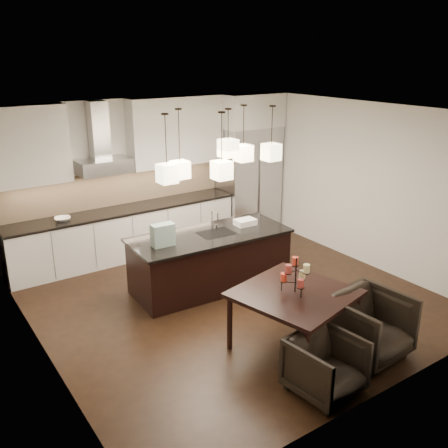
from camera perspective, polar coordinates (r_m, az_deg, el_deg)
floor at (r=7.71m, az=0.85°, el=-8.58°), size 5.50×5.50×0.02m
ceiling at (r=6.86m, az=0.97°, el=12.73°), size 5.50×5.50×0.02m
wall_back at (r=9.47m, az=-8.82°, el=5.65°), size 5.50×0.02×2.80m
wall_front at (r=5.31m, az=18.45°, el=-6.15°), size 5.50×0.02×2.80m
wall_left at (r=6.09m, az=-20.84°, el=-3.12°), size 0.02×5.50×2.80m
wall_right at (r=8.98m, az=15.49°, el=4.44°), size 0.02×5.50×2.80m
refrigerator at (r=10.29m, az=2.81°, el=5.09°), size 1.20×0.72×2.15m
fridge_panel at (r=10.04m, az=2.95°, el=12.86°), size 1.26×0.72×0.65m
lower_cabinets at (r=9.21m, az=-11.11°, el=-1.12°), size 4.21×0.62×0.88m
countertop at (r=9.06m, az=-11.30°, el=1.61°), size 4.21×0.66×0.04m
backsplash at (r=9.24m, az=-12.18°, el=4.05°), size 4.21×0.02×0.63m
upper_cab_left at (r=8.46m, az=-21.54°, el=8.30°), size 1.25×0.35×1.25m
upper_cab_right at (r=9.40m, az=-5.47°, el=10.51°), size 1.85×0.35×1.25m
hood_canopy at (r=8.79m, az=-13.57°, el=6.44°), size 0.90×0.52×0.24m
hood_chimney at (r=8.79m, az=-14.15°, el=10.38°), size 0.30×0.28×0.96m
fruit_bowl at (r=8.65m, az=-17.97°, el=0.54°), size 0.31×0.31×0.06m
island_body at (r=7.91m, az=-1.60°, el=-4.32°), size 2.48×1.10×0.85m
island_top at (r=7.74m, az=-1.63°, el=-1.28°), size 2.56×1.18×0.04m
faucet at (r=7.80m, az=-1.38°, el=0.46°), size 0.11×0.24×0.37m
tote_bag at (r=7.28m, az=-7.01°, el=-1.24°), size 0.34×0.19×0.33m
food_container at (r=8.12m, az=2.44°, el=0.22°), size 0.34×0.25×0.10m
dining_table at (r=6.43m, az=7.94°, el=-10.78°), size 1.56×1.56×0.78m
candelabra at (r=6.15m, az=8.20°, el=-5.80°), size 0.45×0.45×0.46m
candle_a at (r=6.28m, az=8.94°, el=-5.74°), size 0.09×0.09×0.10m
candle_b at (r=6.18m, az=6.85°, el=-6.06°), size 0.09×0.09×0.10m
candle_c at (r=6.05m, az=8.76°, el=-6.72°), size 0.09×0.09×0.10m
candle_d at (r=6.23m, az=8.15°, el=-4.21°), size 0.09×0.09×0.10m
candle_e at (r=6.01m, az=7.36°, el=-5.10°), size 0.09×0.09×0.10m
candle_f at (r=6.05m, az=9.42°, el=-5.04°), size 0.09×0.09×0.10m
armchair_left at (r=5.76m, az=11.54°, el=-15.60°), size 0.79×0.81×0.67m
armchair_right at (r=6.48m, az=16.25°, el=-11.07°), size 0.92×0.94×0.80m
pendant_a at (r=6.94m, az=-6.53°, el=5.75°), size 0.24×0.24×0.26m
pendant_b at (r=7.52m, az=-5.05°, el=6.21°), size 0.24×0.24×0.26m
pendant_c at (r=7.44m, az=0.47°, el=8.67°), size 0.24×0.24×0.26m
pendant_d at (r=7.97m, az=2.21°, el=8.10°), size 0.24×0.24×0.26m
pendant_e at (r=7.89m, az=5.41°, el=8.19°), size 0.24×0.24×0.26m
pendant_f at (r=7.08m, az=-0.26°, el=6.17°), size 0.24×0.24×0.26m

